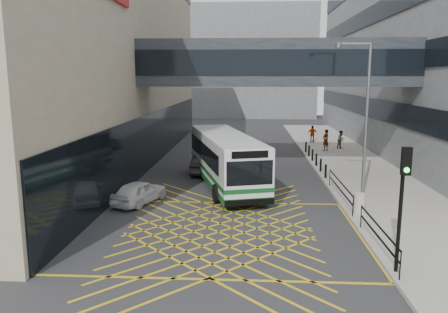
% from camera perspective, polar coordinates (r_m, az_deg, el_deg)
% --- Properties ---
extents(ground, '(120.00, 120.00, 0.00)m').
position_cam_1_polar(ground, '(19.14, -0.70, -9.85)').
color(ground, '#333335').
extents(building_whsmith, '(24.17, 42.00, 16.00)m').
position_cam_1_polar(building_whsmith, '(39.02, -26.82, 11.29)').
color(building_whsmith, tan).
rests_on(building_whsmith, ground).
extents(building_far, '(28.00, 16.00, 18.00)m').
position_cam_1_polar(building_far, '(78.03, 0.91, 12.07)').
color(building_far, slate).
rests_on(building_far, ground).
extents(skybridge, '(20.00, 4.10, 3.00)m').
position_cam_1_polar(skybridge, '(29.99, 6.76, 11.97)').
color(skybridge, '#2B3036').
rests_on(skybridge, ground).
extents(pavement, '(6.00, 54.00, 0.16)m').
position_cam_1_polar(pavement, '(34.44, 16.21, -1.01)').
color(pavement, '#A5A097').
rests_on(pavement, ground).
extents(box_junction, '(12.00, 9.00, 0.01)m').
position_cam_1_polar(box_junction, '(19.14, -0.70, -9.84)').
color(box_junction, gold).
rests_on(box_junction, ground).
extents(bus, '(5.50, 11.58, 3.17)m').
position_cam_1_polar(bus, '(26.85, 0.12, -0.20)').
color(bus, silver).
rests_on(bus, ground).
extents(car_white, '(2.89, 4.26, 1.25)m').
position_cam_1_polar(car_white, '(23.59, -10.99, -4.54)').
color(car_white, silver).
rests_on(car_white, ground).
extents(car_dark, '(1.87, 4.29, 1.32)m').
position_cam_1_polar(car_dark, '(30.35, -2.58, -0.98)').
color(car_dark, black).
rests_on(car_dark, ground).
extents(car_silver, '(3.92, 5.45, 1.56)m').
position_cam_1_polar(car_silver, '(41.26, 2.06, 2.20)').
color(car_silver, '#93969B').
rests_on(car_silver, ground).
extents(traffic_light, '(0.30, 0.49, 4.27)m').
position_cam_1_polar(traffic_light, '(15.26, 22.32, -4.33)').
color(traffic_light, black).
rests_on(traffic_light, pavement).
extents(street_lamp, '(1.85, 0.29, 8.17)m').
position_cam_1_polar(street_lamp, '(23.87, 17.73, 5.55)').
color(street_lamp, slate).
rests_on(street_lamp, pavement).
extents(litter_bin, '(0.56, 0.56, 0.98)m').
position_cam_1_polar(litter_bin, '(22.00, 17.26, -5.85)').
color(litter_bin, '#ADA89E').
rests_on(litter_bin, pavement).
extents(kerb_railings, '(0.05, 12.54, 1.00)m').
position_cam_1_polar(kerb_railings, '(21.09, 16.66, -5.86)').
color(kerb_railings, black).
rests_on(kerb_railings, pavement).
extents(bollards, '(0.14, 10.14, 0.90)m').
position_cam_1_polar(bollards, '(33.83, 11.71, -0.10)').
color(bollards, black).
rests_on(bollards, pavement).
extents(pedestrian_a, '(0.92, 0.88, 1.88)m').
position_cam_1_polar(pedestrian_a, '(39.77, 13.14, 2.10)').
color(pedestrian_a, gray).
rests_on(pedestrian_a, pavement).
extents(pedestrian_b, '(0.93, 0.85, 1.65)m').
position_cam_1_polar(pedestrian_b, '(41.27, 15.04, 2.14)').
color(pedestrian_b, gray).
rests_on(pedestrian_b, pavement).
extents(pedestrian_c, '(1.02, 0.53, 1.68)m').
position_cam_1_polar(pedestrian_c, '(44.65, 11.48, 2.90)').
color(pedestrian_c, gray).
rests_on(pedestrian_c, pavement).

